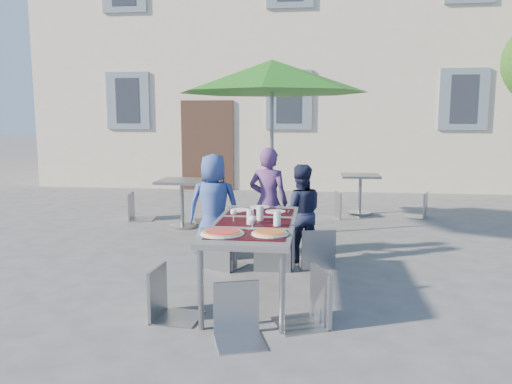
# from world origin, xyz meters

# --- Properties ---
(ground) EXTENTS (90.00, 90.00, 0.00)m
(ground) POSITION_xyz_m (0.00, 0.00, 0.00)
(ground) COLOR #4B4B4D
(ground) RESTS_ON ground
(building) EXTENTS (13.60, 8.20, 11.10)m
(building) POSITION_xyz_m (-0.00, 11.50, 4.85)
(building) COLOR beige
(building) RESTS_ON ground
(dining_table) EXTENTS (0.80, 1.85, 0.76)m
(dining_table) POSITION_xyz_m (0.09, 0.16, 0.70)
(dining_table) COLOR #414146
(dining_table) RESTS_ON ground
(pizza_near_left) EXTENTS (0.39, 0.39, 0.03)m
(pizza_near_left) POSITION_xyz_m (-0.12, -0.40, 0.77)
(pizza_near_left) COLOR white
(pizza_near_left) RESTS_ON dining_table
(pizza_near_right) EXTENTS (0.33, 0.33, 0.03)m
(pizza_near_right) POSITION_xyz_m (0.30, -0.36, 0.77)
(pizza_near_right) COLOR white
(pizza_near_right) RESTS_ON dining_table
(glassware) EXTENTS (0.51, 0.48, 0.15)m
(glassware) POSITION_xyz_m (0.14, 0.07, 0.83)
(glassware) COLOR silver
(glassware) RESTS_ON dining_table
(place_settings) EXTENTS (0.65, 0.47, 0.01)m
(place_settings) POSITION_xyz_m (0.06, 0.80, 0.76)
(place_settings) COLOR white
(place_settings) RESTS_ON dining_table
(child_0) EXTENTS (0.69, 0.48, 1.33)m
(child_0) POSITION_xyz_m (-0.59, 1.47, 0.67)
(child_0) COLOR #344A90
(child_0) RESTS_ON ground
(child_1) EXTENTS (0.57, 0.44, 1.41)m
(child_1) POSITION_xyz_m (0.09, 1.63, 0.70)
(child_1) COLOR #56346A
(child_1) RESTS_ON ground
(child_2) EXTENTS (0.63, 0.43, 1.21)m
(child_2) POSITION_xyz_m (0.49, 1.47, 0.60)
(child_2) COLOR #1B203B
(child_2) RESTS_ON ground
(chair_0) EXTENTS (0.55, 0.55, 0.93)m
(chair_0) POSITION_xyz_m (-0.42, 1.01, 0.55)
(chair_0) COLOR gray
(chair_0) RESTS_ON ground
(chair_1) EXTENTS (0.44, 0.44, 0.97)m
(chair_1) POSITION_xyz_m (0.20, 1.04, 0.57)
(chair_1) COLOR gray
(chair_1) RESTS_ON ground
(chair_2) EXTENTS (0.49, 0.49, 0.91)m
(chair_2) POSITION_xyz_m (0.71, 1.18, 0.53)
(chair_2) COLOR gray
(chair_2) RESTS_ON ground
(chair_3) EXTENTS (0.42, 0.42, 0.88)m
(chair_3) POSITION_xyz_m (-0.60, -0.50, 0.51)
(chair_3) COLOR gray
(chair_3) RESTS_ON ground
(chair_4) EXTENTS (0.54, 0.54, 0.92)m
(chair_4) POSITION_xyz_m (0.66, -0.48, 0.54)
(chair_4) COLOR #90959B
(chair_4) RESTS_ON ground
(chair_5) EXTENTS (0.48, 0.48, 0.85)m
(chair_5) POSITION_xyz_m (0.09, -0.84, 0.49)
(chair_5) COLOR #93979F
(chair_5) RESTS_ON ground
(patio_umbrella) EXTENTS (2.78, 2.78, 2.60)m
(patio_umbrella) POSITION_xyz_m (0.02, 2.75, 2.35)
(patio_umbrella) COLOR #A1A5A8
(patio_umbrella) RESTS_ON ground
(cafe_table_0) EXTENTS (0.73, 0.73, 0.78)m
(cafe_table_0) POSITION_xyz_m (-1.47, 3.15, 0.55)
(cafe_table_0) COLOR #A1A5A8
(cafe_table_0) RESTS_ON ground
(bg_chair_l_0) EXTENTS (0.46, 0.46, 0.91)m
(bg_chair_l_0) POSITION_xyz_m (-2.43, 3.67, 0.53)
(bg_chair_l_0) COLOR gray
(bg_chair_l_0) RESTS_ON ground
(bg_chair_r_0) EXTENTS (0.58, 0.58, 1.03)m
(bg_chair_r_0) POSITION_xyz_m (-1.05, 3.69, 0.61)
(bg_chair_r_0) COLOR gray
(bg_chair_r_0) RESTS_ON ground
(cafe_table_1) EXTENTS (0.69, 0.69, 0.74)m
(cafe_table_1) POSITION_xyz_m (1.49, 4.68, 0.50)
(cafe_table_1) COLOR #A1A5A8
(cafe_table_1) RESTS_ON ground
(bg_chair_l_1) EXTENTS (0.48, 0.47, 0.88)m
(bg_chair_l_1) POSITION_xyz_m (1.17, 4.28, 0.51)
(bg_chair_l_1) COLOR #949B9F
(bg_chair_l_1) RESTS_ON ground
(bg_chair_r_1) EXTENTS (0.49, 0.49, 0.86)m
(bg_chair_r_1) POSITION_xyz_m (2.54, 4.49, 0.50)
(bg_chair_r_1) COLOR #8F949A
(bg_chair_r_1) RESTS_ON ground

